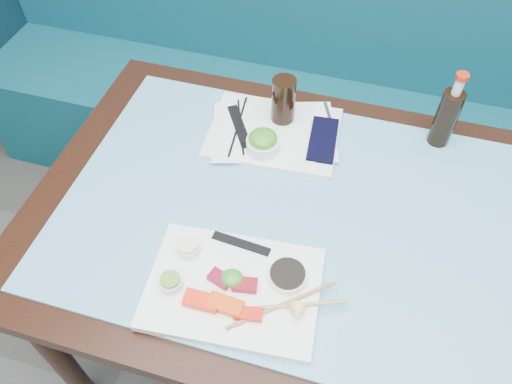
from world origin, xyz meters
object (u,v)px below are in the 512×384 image
(cola_bottle_body, at_px, (446,118))
(sashimi_plate, at_px, (233,288))
(dining_table, at_px, (314,238))
(seaweed_bowl, at_px, (263,145))
(cola_glass, at_px, (283,100))
(serving_tray, at_px, (274,133))
(booth_bench, at_px, (351,111))
(blue_napkin, at_px, (197,260))

(cola_bottle_body, bearing_deg, sashimi_plate, -123.86)
(dining_table, xyz_separation_m, seaweed_bowl, (-0.18, 0.16, 0.12))
(cola_glass, distance_m, cola_bottle_body, 0.42)
(dining_table, xyz_separation_m, cola_glass, (-0.16, 0.29, 0.17))
(serving_tray, bearing_deg, cola_glass, 75.98)
(serving_tray, bearing_deg, booth_bench, 70.34)
(cola_glass, height_order, cola_bottle_body, cola_bottle_body)
(dining_table, height_order, blue_napkin, blue_napkin)
(seaweed_bowl, distance_m, blue_napkin, 0.36)
(sashimi_plate, height_order, cola_glass, cola_glass)
(blue_napkin, bearing_deg, sashimi_plate, -24.94)
(seaweed_bowl, xyz_separation_m, cola_glass, (0.02, 0.13, 0.05))
(seaweed_bowl, bearing_deg, cola_glass, 81.25)
(sashimi_plate, distance_m, seaweed_bowl, 0.41)
(seaweed_bowl, relative_size, cola_bottle_body, 0.54)
(dining_table, xyz_separation_m, serving_tray, (-0.17, 0.24, 0.10))
(booth_bench, xyz_separation_m, dining_table, (0.00, -0.84, 0.29))
(serving_tray, relative_size, blue_napkin, 2.72)
(booth_bench, relative_size, dining_table, 2.14)
(dining_table, height_order, seaweed_bowl, seaweed_bowl)
(dining_table, relative_size, cola_glass, 10.58)
(blue_napkin, bearing_deg, dining_table, 39.84)
(serving_tray, relative_size, seaweed_bowl, 3.98)
(sashimi_plate, bearing_deg, cola_bottle_body, 51.23)
(cola_glass, bearing_deg, serving_tray, -100.30)
(booth_bench, distance_m, cola_bottle_body, 0.73)
(blue_napkin, bearing_deg, seaweed_bowl, 81.92)
(serving_tray, relative_size, cola_glass, 2.62)
(cola_glass, xyz_separation_m, cola_bottle_body, (0.42, 0.05, 0.00))
(dining_table, relative_size, cola_bottle_body, 8.65)
(cola_glass, bearing_deg, sashimi_plate, -86.84)
(booth_bench, bearing_deg, blue_napkin, -102.67)
(cola_bottle_body, bearing_deg, booth_bench, 117.47)
(dining_table, relative_size, blue_napkin, 10.96)
(cola_bottle_body, bearing_deg, blue_napkin, -132.52)
(seaweed_bowl, height_order, cola_bottle_body, cola_bottle_body)
(serving_tray, distance_m, blue_napkin, 0.44)
(serving_tray, relative_size, cola_bottle_body, 2.15)
(sashimi_plate, xyz_separation_m, blue_napkin, (-0.10, 0.05, -0.01))
(dining_table, bearing_deg, booth_bench, 90.00)
(sashimi_plate, xyz_separation_m, seaweed_bowl, (-0.05, 0.41, 0.02))
(cola_bottle_body, bearing_deg, seaweed_bowl, -158.10)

